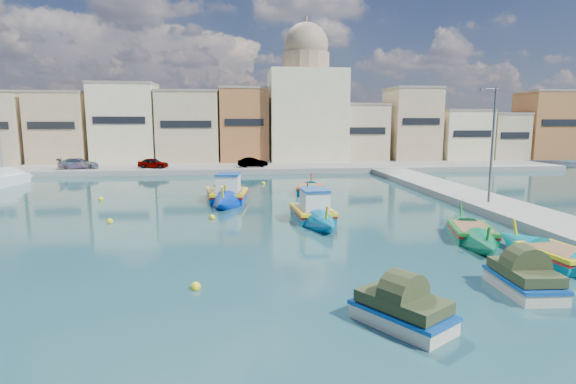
# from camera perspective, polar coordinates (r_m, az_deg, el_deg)

# --- Properties ---
(ground) EXTENTS (160.00, 160.00, 0.00)m
(ground) POSITION_cam_1_polar(r_m,az_deg,el_deg) (22.77, -8.51, -5.96)
(ground) COLOR #133A3B
(ground) RESTS_ON ground
(east_quay) EXTENTS (4.00, 70.00, 0.50)m
(east_quay) POSITION_cam_1_polar(r_m,az_deg,el_deg) (28.31, 31.00, -3.70)
(east_quay) COLOR gray
(east_quay) RESTS_ON ground
(north_quay) EXTENTS (80.00, 8.00, 0.60)m
(north_quay) POSITION_cam_1_polar(r_m,az_deg,el_deg) (54.29, -7.09, 2.98)
(north_quay) COLOR gray
(north_quay) RESTS_ON ground
(north_townhouses) EXTENTS (83.20, 7.87, 10.19)m
(north_townhouses) POSITION_cam_1_polar(r_m,az_deg,el_deg) (61.63, -0.77, 8.11)
(north_townhouses) COLOR tan
(north_townhouses) RESTS_ON ground
(church_block) EXTENTS (10.00, 10.00, 19.10)m
(church_block) POSITION_cam_1_polar(r_m,az_deg,el_deg) (62.70, 2.26, 11.24)
(church_block) COLOR beige
(church_block) RESTS_ON ground
(quay_street_lamp) EXTENTS (1.18, 0.16, 8.00)m
(quay_street_lamp) POSITION_cam_1_polar(r_m,az_deg,el_deg) (32.47, 24.43, 5.51)
(quay_street_lamp) COLOR #595B60
(quay_street_lamp) RESTS_ON ground
(parked_cars) EXTENTS (23.55, 2.28, 1.22)m
(parked_cars) POSITION_cam_1_polar(r_m,az_deg,el_deg) (53.87, -17.92, 3.52)
(parked_cars) COLOR #4C1919
(parked_cars) RESTS_ON north_quay
(luzzu_turquoise_cabin) EXTENTS (2.66, 9.42, 2.99)m
(luzzu_turquoise_cabin) POSITION_cam_1_polar(r_m,az_deg,el_deg) (26.95, 3.13, -2.77)
(luzzu_turquoise_cabin) COLOR #006DA2
(luzzu_turquoise_cabin) RESTS_ON ground
(luzzu_blue_cabin) EXTENTS (3.29, 9.40, 3.26)m
(luzzu_blue_cabin) POSITION_cam_1_polar(r_m,az_deg,el_deg) (33.37, -7.43, -0.52)
(luzzu_blue_cabin) COLOR #0029AC
(luzzu_blue_cabin) RESTS_ON ground
(luzzu_cyan_mid) EXTENTS (3.49, 8.26, 2.38)m
(luzzu_cyan_mid) POSITION_cam_1_polar(r_m,az_deg,el_deg) (36.91, 2.75, 0.22)
(luzzu_cyan_mid) COLOR #007A97
(luzzu_cyan_mid) RESTS_ON ground
(luzzu_green) EXTENTS (3.06, 8.39, 2.58)m
(luzzu_green) POSITION_cam_1_polar(r_m,az_deg,el_deg) (34.75, -8.38, -0.36)
(luzzu_green) COLOR #0A713C
(luzzu_green) RESTS_ON ground
(luzzu_blue_south) EXTENTS (3.91, 8.22, 2.32)m
(luzzu_blue_south) POSITION_cam_1_polar(r_m,az_deg,el_deg) (24.38, 22.30, -4.96)
(luzzu_blue_south) COLOR #0A7042
(luzzu_blue_south) RESTS_ON ground
(luzzu_cyan_south) EXTENTS (2.72, 7.47, 2.27)m
(luzzu_cyan_south) POSITION_cam_1_polar(r_m,az_deg,el_deg) (21.69, 31.17, -7.26)
(luzzu_cyan_south) COLOR #008CA2
(luzzu_cyan_south) RESTS_ON ground
(tender_near) EXTENTS (2.87, 3.23, 1.40)m
(tender_near) POSITION_cam_1_polar(r_m,az_deg,el_deg) (13.67, 14.33, -14.47)
(tender_near) COLOR beige
(tender_near) RESTS_ON ground
(tender_far) EXTENTS (1.71, 2.96, 1.42)m
(tender_far) POSITION_cam_1_polar(r_m,az_deg,el_deg) (17.64, 27.77, -9.84)
(tender_far) COLOR beige
(tender_far) RESTS_ON ground
(yacht_north) EXTENTS (3.11, 8.23, 10.74)m
(yacht_north) POSITION_cam_1_polar(r_m,az_deg,el_deg) (50.26, -31.61, 1.41)
(yacht_north) COLOR white
(yacht_north) RESTS_ON ground
(mooring_buoys) EXTENTS (26.37, 27.14, 0.36)m
(mooring_buoys) POSITION_cam_1_polar(r_m,az_deg,el_deg) (28.28, -7.20, -2.85)
(mooring_buoys) COLOR yellow
(mooring_buoys) RESTS_ON ground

